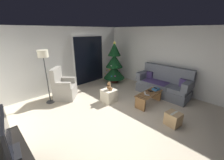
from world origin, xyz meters
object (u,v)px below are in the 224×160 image
at_px(couch, 163,85).
at_px(book_stack, 156,89).
at_px(armchair, 64,88).
at_px(teddy_bear_chestnut, 109,87).
at_px(cell_phone, 156,88).
at_px(remote_silver, 147,95).
at_px(television, 7,136).
at_px(floor_lamp, 44,59).
at_px(cardboard_box_taped_mid_floor, 173,119).
at_px(ottoman, 109,95).
at_px(coffee_table, 149,97).
at_px(remote_black, 150,91).
at_px(remote_white, 145,93).
at_px(teddy_bear_cream_by_tree, 109,85).
at_px(christmas_tree, 114,65).

height_order(couch, book_stack, couch).
distance_m(armchair, teddy_bear_chestnut, 1.67).
bearing_deg(cell_phone, remote_silver, -153.07).
relative_size(remote_silver, television, 0.19).
xyz_separation_m(floor_lamp, teddy_bear_chestnut, (1.51, -1.36, -0.96)).
height_order(television, cardboard_box_taped_mid_floor, television).
distance_m(ottoman, teddy_bear_chestnut, 0.34).
xyz_separation_m(remote_silver, book_stack, (0.56, 0.01, 0.02)).
xyz_separation_m(remote_silver, ottoman, (-0.59, 1.13, -0.21)).
xyz_separation_m(coffee_table, television, (-3.75, -0.09, 0.75)).
xyz_separation_m(remote_black, cell_phone, (0.23, -0.06, 0.06)).
relative_size(book_stack, cell_phone, 1.77).
relative_size(book_stack, teddy_bear_chestnut, 0.89).
bearing_deg(television, remote_silver, 0.63).
xyz_separation_m(remote_white, cardboard_box_taped_mid_floor, (-0.38, -1.13, -0.25)).
height_order(remote_white, ottoman, remote_white).
xyz_separation_m(remote_white, remote_silver, (-0.10, -0.14, 0.00)).
distance_m(couch, cardboard_box_taped_mid_floor, 1.91).
relative_size(couch, armchair, 1.72).
height_order(television, ottoman, television).
bearing_deg(remote_black, cardboard_box_taped_mid_floor, -122.06).
relative_size(coffee_table, remote_black, 7.05).
distance_m(remote_black, teddy_bear_chestnut, 1.40).
bearing_deg(cell_phone, book_stack, -40.03).
distance_m(remote_white, ottoman, 1.22).
xyz_separation_m(cell_phone, floor_lamp, (-2.65, 2.47, 1.02)).
xyz_separation_m(remote_silver, remote_black, (0.33, 0.08, 0.00)).
relative_size(book_stack, ottoman, 0.58).
xyz_separation_m(couch, remote_black, (-0.94, -0.01, 0.03)).
bearing_deg(armchair, teddy_bear_cream_by_tree, -13.76).
xyz_separation_m(christmas_tree, teddy_bear_cream_by_tree, (-0.65, -0.35, -0.73)).
bearing_deg(teddy_bear_cream_by_tree, cardboard_box_taped_mid_floor, -100.29).
xyz_separation_m(couch, remote_white, (-1.18, 0.05, 0.03)).
height_order(coffee_table, ottoman, ottoman).
xyz_separation_m(remote_silver, armchair, (-1.58, 2.46, -0.02)).
distance_m(couch, teddy_bear_cream_by_tree, 2.19).
bearing_deg(book_stack, ottoman, 135.74).
xyz_separation_m(armchair, floor_lamp, (-0.51, 0.03, 1.10)).
xyz_separation_m(armchair, teddy_bear_cream_by_tree, (1.84, -0.45, -0.28)).
bearing_deg(remote_silver, book_stack, -13.23).
bearing_deg(teddy_bear_cream_by_tree, remote_white, -95.03).
distance_m(remote_black, floor_lamp, 3.59).
distance_m(christmas_tree, television, 5.06).
height_order(remote_silver, book_stack, book_stack).
xyz_separation_m(book_stack, teddy_bear_chestnut, (-1.15, 1.11, 0.10)).
relative_size(remote_white, book_stack, 0.61).
bearing_deg(remote_silver, television, 166.35).
height_order(couch, teddy_bear_chestnut, couch).
height_order(floor_lamp, teddy_bear_chestnut, floor_lamp).
relative_size(remote_silver, teddy_bear_chestnut, 0.55).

